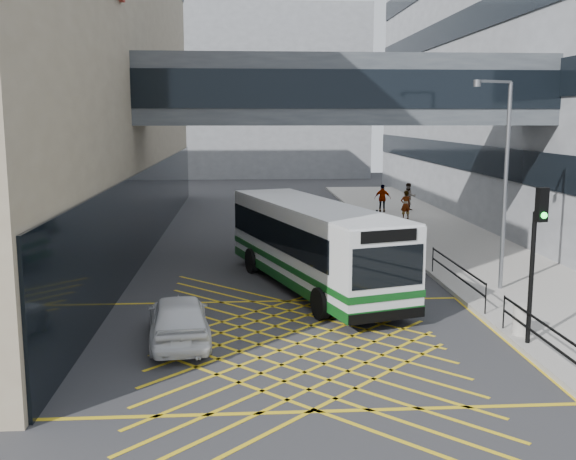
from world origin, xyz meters
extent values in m
plane|color=#333335|center=(0.00, 0.00, 0.00)|extent=(120.00, 120.00, 0.00)
cube|color=black|center=(-5.96, 16.00, 2.00)|extent=(0.10, 41.50, 4.00)
cube|color=black|center=(11.96, 24.00, 4.00)|extent=(0.10, 43.50, 1.60)
cube|color=black|center=(11.96, 24.00, 8.00)|extent=(0.10, 43.50, 1.60)
cube|color=black|center=(11.96, 24.00, 12.00)|extent=(0.10, 43.50, 1.60)
cube|color=gray|center=(-2.00, 60.00, 9.00)|extent=(28.00, 16.00, 18.00)
cube|color=#42474C|center=(3.00, 12.00, 7.50)|extent=(20.00, 4.00, 3.00)
cube|color=black|center=(3.00, 9.98, 7.50)|extent=(19.50, 0.06, 1.60)
cube|color=black|center=(3.00, 14.02, 7.50)|extent=(19.50, 0.06, 1.60)
cube|color=#A39E95|center=(9.00, 15.00, 0.08)|extent=(6.00, 54.00, 0.16)
cube|color=gold|center=(0.00, 0.00, 0.00)|extent=(12.00, 9.00, 0.01)
cube|color=silver|center=(1.05, 6.21, 1.74)|extent=(5.80, 11.52, 2.77)
cube|color=#0D4515|center=(1.05, 6.21, 0.53)|extent=(5.86, 11.57, 0.35)
cube|color=#0D4515|center=(1.05, 6.21, 1.08)|extent=(5.87, 11.57, 0.23)
cube|color=black|center=(0.87, 6.79, 2.10)|extent=(5.43, 10.17, 1.08)
cube|color=black|center=(2.72, 0.85, 2.00)|extent=(2.27, 0.78, 1.23)
cube|color=black|center=(2.73, 0.83, 2.92)|extent=(1.78, 0.61, 0.36)
cube|color=silver|center=(1.05, 6.21, 3.13)|extent=(5.75, 11.41, 0.10)
cube|color=black|center=(2.73, 0.83, 0.51)|extent=(2.47, 0.86, 0.31)
cube|color=black|center=(-0.63, 11.58, 0.51)|extent=(2.47, 0.86, 0.31)
cylinder|color=black|center=(0.92, 2.30, 0.51)|extent=(0.58, 1.06, 1.02)
cylinder|color=black|center=(3.38, 3.07, 0.51)|extent=(0.58, 1.06, 1.02)
cylinder|color=black|center=(-1.16, 8.95, 0.51)|extent=(0.58, 1.06, 1.02)
cylinder|color=black|center=(1.30, 9.72, 0.51)|extent=(0.58, 1.06, 1.02)
imported|color=white|center=(-3.34, 0.33, 0.72)|extent=(2.39, 4.73, 1.44)
imported|color=black|center=(0.47, 12.84, 0.67)|extent=(3.27, 4.58, 1.34)
imported|color=#9EA2A6|center=(1.29, 20.74, 0.63)|extent=(2.99, 4.40, 1.26)
cylinder|color=black|center=(6.33, -0.81, 1.99)|extent=(0.16, 0.16, 3.67)
cube|color=black|center=(6.40, -1.04, 4.04)|extent=(0.34, 0.27, 0.92)
sphere|color=#19E533|center=(6.43, -1.14, 3.77)|extent=(0.21, 0.21, 0.17)
cylinder|color=slate|center=(7.86, 5.14, 3.85)|extent=(0.19, 0.19, 7.39)
cube|color=slate|center=(7.17, 4.88, 7.55)|extent=(1.41, 0.61, 0.09)
cylinder|color=slate|center=(6.48, 4.61, 7.47)|extent=(0.33, 0.33, 0.23)
cylinder|color=#ADA89E|center=(6.46, -0.09, 0.60)|extent=(0.50, 0.50, 0.87)
cube|color=black|center=(6.15, -2.00, 1.11)|extent=(0.05, 5.00, 0.05)
cube|color=black|center=(6.15, -2.00, 0.71)|extent=(0.05, 5.00, 0.05)
cube|color=black|center=(6.15, 5.00, 1.11)|extent=(0.05, 6.00, 0.05)
cube|color=black|center=(6.15, 5.00, 0.71)|extent=(0.05, 6.00, 0.05)
cylinder|color=black|center=(6.15, 0.50, 0.66)|extent=(0.04, 0.04, 1.00)
cylinder|color=black|center=(6.15, 2.00, 0.66)|extent=(0.04, 0.04, 1.00)
cylinder|color=black|center=(6.15, 8.00, 0.66)|extent=(0.04, 0.04, 1.00)
cylinder|color=black|center=(6.25, 10.00, 0.61)|extent=(0.14, 0.14, 0.90)
cylinder|color=black|center=(6.25, 12.00, 0.61)|extent=(0.14, 0.14, 0.90)
cylinder|color=black|center=(6.25, 14.00, 0.61)|extent=(0.14, 0.14, 0.90)
cylinder|color=black|center=(6.25, 16.00, 0.61)|extent=(0.14, 0.14, 0.90)
cylinder|color=black|center=(6.25, 18.00, 0.61)|extent=(0.14, 0.14, 0.90)
cylinder|color=black|center=(6.25, 20.00, 0.61)|extent=(0.14, 0.14, 0.90)
imported|color=gray|center=(8.50, 22.32, 1.03)|extent=(0.78, 0.63, 1.75)
imported|color=gray|center=(9.70, 26.32, 1.07)|extent=(0.92, 0.57, 1.82)
imported|color=gray|center=(7.73, 25.48, 1.07)|extent=(1.18, 0.79, 1.82)
camera|label=1|loc=(-1.50, -18.21, 6.30)|focal=42.00mm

